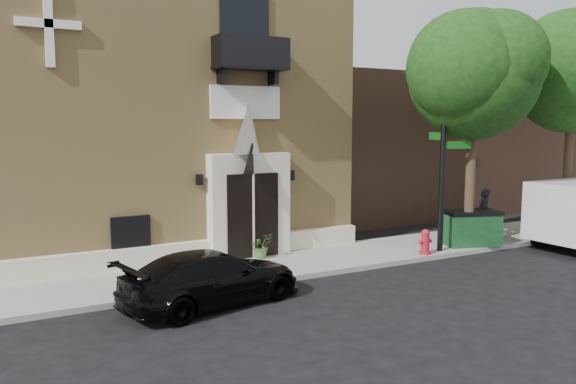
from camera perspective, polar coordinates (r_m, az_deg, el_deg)
name	(u,v)px	position (r m, az deg, el deg)	size (l,w,h in m)	color
ground	(323,277)	(15.87, 3.57, -8.60)	(120.00, 120.00, 0.00)	black
sidewalk	(325,259)	(17.60, 3.76, -6.80)	(42.00, 3.00, 0.15)	gray
church	(141,113)	(21.54, -14.71, 7.75)	(12.20, 11.01, 9.30)	tan
neighbour_building	(430,144)	(29.79, 14.19, 4.72)	(18.00, 8.00, 6.40)	brown
street_tree_left	(477,73)	(19.48, 18.69, 11.35)	(4.97, 4.38, 7.77)	#38281C
black_sedan	(212,278)	(13.47, -7.70, -8.62)	(1.82, 4.47, 1.30)	black
street_sign	(443,148)	(18.59, 15.50, 4.34)	(1.02, 1.22, 6.63)	black
fire_hydrant	(425,242)	(18.30, 13.77, -4.94)	(0.46, 0.37, 0.80)	#B4172A
dumpster	(471,228)	(20.05, 18.11, -3.45)	(2.05, 1.57, 1.19)	#0F3717
planter	(261,245)	(17.33, -2.75, -5.44)	(0.70, 0.60, 0.77)	#477436
pedestrian_near	(483,213)	(21.37, 19.19, -2.07)	(0.65, 0.43, 1.79)	black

